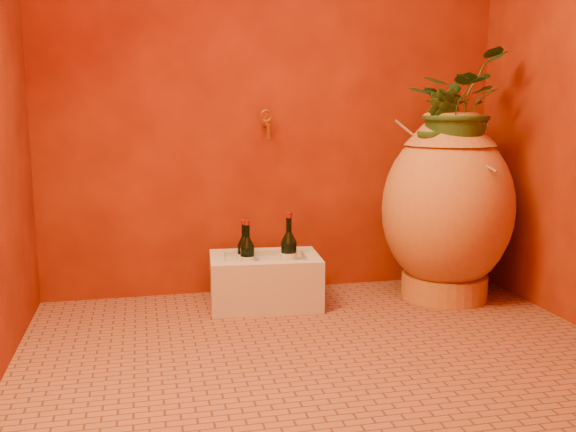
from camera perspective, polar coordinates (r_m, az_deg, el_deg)
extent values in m
plane|color=brown|center=(2.72, 3.19, -12.09)|extent=(2.50, 2.50, 0.00)
cube|color=#631505|center=(3.51, -1.26, 13.59)|extent=(2.50, 0.02, 2.50)
cylinder|color=#BB7B35|center=(3.56, 13.70, -6.03)|extent=(0.56, 0.56, 0.13)
ellipsoid|color=#BB7B35|center=(3.47, 13.97, 0.65)|extent=(0.85, 0.85, 0.86)
cone|color=#BB7B35|center=(3.43, 14.24, 7.21)|extent=(0.59, 0.59, 0.13)
torus|color=#BB7B35|center=(3.43, 14.29, 8.46)|extent=(0.36, 0.36, 0.05)
cylinder|color=olive|center=(3.36, 13.32, 5.13)|extent=(0.39, 0.29, 0.37)
cylinder|color=olive|center=(3.32, 14.81, 5.67)|extent=(0.22, 0.41, 0.19)
cylinder|color=olive|center=(3.41, 16.31, 6.02)|extent=(0.29, 0.28, 0.21)
cube|color=beige|center=(3.31, -2.06, -5.99)|extent=(0.58, 0.42, 0.23)
cube|color=beige|center=(3.42, -2.55, -3.21)|extent=(0.56, 0.12, 0.03)
cube|color=beige|center=(3.13, -1.55, -4.41)|extent=(0.56, 0.12, 0.03)
cube|color=beige|center=(3.24, -6.27, -3.99)|extent=(0.09, 0.24, 0.03)
cube|color=beige|center=(3.33, 2.00, -3.57)|extent=(0.09, 0.24, 0.03)
cylinder|color=black|center=(3.33, -3.91, -3.96)|extent=(0.07, 0.07, 0.17)
cone|color=black|center=(3.31, -3.93, -2.18)|extent=(0.07, 0.07, 0.05)
cylinder|color=black|center=(3.30, -3.94, -1.25)|extent=(0.02, 0.02, 0.06)
cylinder|color=maroon|center=(3.29, -3.95, -0.54)|extent=(0.03, 0.03, 0.02)
cylinder|color=silver|center=(3.33, -3.91, -3.96)|extent=(0.07, 0.07, 0.07)
cylinder|color=black|center=(3.27, 0.07, -3.98)|extent=(0.08, 0.08, 0.19)
cone|color=black|center=(3.24, 0.07, -1.87)|extent=(0.08, 0.08, 0.05)
cylinder|color=black|center=(3.23, 0.07, -0.76)|extent=(0.03, 0.03, 0.07)
cylinder|color=maroon|center=(3.22, 0.07, 0.08)|extent=(0.03, 0.03, 0.03)
cylinder|color=silver|center=(3.27, 0.07, -3.98)|extent=(0.08, 0.08, 0.09)
cylinder|color=black|center=(3.26, -3.61, -4.21)|extent=(0.07, 0.07, 0.17)
cone|color=black|center=(3.24, -3.64, -2.32)|extent=(0.07, 0.07, 0.05)
cylinder|color=black|center=(3.23, -3.65, -1.33)|extent=(0.02, 0.02, 0.07)
cylinder|color=maroon|center=(3.22, -3.65, -0.58)|extent=(0.03, 0.03, 0.02)
cylinder|color=silver|center=(3.26, -3.61, -4.21)|extent=(0.08, 0.08, 0.08)
cylinder|color=#A87526|center=(3.43, -1.96, 8.13)|extent=(0.02, 0.13, 0.02)
cylinder|color=#A87526|center=(3.37, -1.75, 7.48)|extent=(0.02, 0.02, 0.07)
torus|color=#A87526|center=(3.43, -1.96, 8.89)|extent=(0.07, 0.01, 0.07)
cylinder|color=#A87526|center=(3.43, -1.96, 8.51)|extent=(0.01, 0.01, 0.05)
imported|color=#25491A|center=(3.41, 14.69, 9.41)|extent=(0.67, 0.67, 0.57)
imported|color=#25491A|center=(3.33, 13.18, 7.77)|extent=(0.26, 0.26, 0.38)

